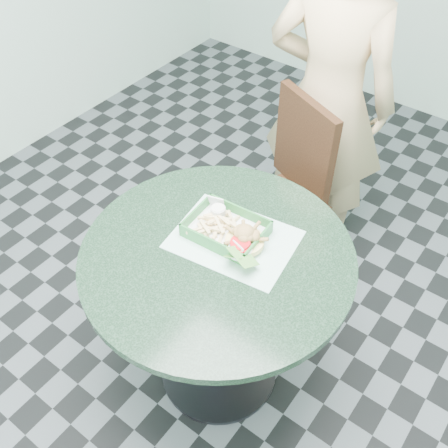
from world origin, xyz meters
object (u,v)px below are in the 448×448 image
Objects in this scene: sauce_ramekin at (219,214)px; food_basket at (226,235)px; cafe_table at (218,288)px; crab_sandwich at (243,241)px; diner_person at (331,86)px; dining_chair at (290,187)px.

food_basket is at bearing -34.30° from sauce_ramekin.
cafe_table is at bearing -55.37° from sauce_ramekin.
food_basket is 4.93× the size of sauce_ramekin.
crab_sandwich is (0.06, 0.07, 0.22)m from cafe_table.
crab_sandwich is (0.19, -0.92, -0.09)m from diner_person.
sauce_ramekin is (0.04, -0.86, -0.09)m from diner_person.
sauce_ramekin reaches higher than cafe_table.
diner_person reaches higher than crab_sandwich.
crab_sandwich is 2.49× the size of sauce_ramekin.
cafe_table is 7.06× the size of crab_sandwich.
cafe_table is at bearing -127.49° from crab_sandwich.
crab_sandwich is at bearing -51.24° from dining_chair.
food_basket reaches higher than cafe_table.
diner_person is 0.94m from crab_sandwich.
cafe_table is 0.27m from sauce_ramekin.
sauce_ramekin is at bearing 158.46° from crab_sandwich.
sauce_ramekin is (0.02, -0.55, 0.27)m from dining_chair.
diner_person is at bearing 92.84° from sauce_ramekin.
crab_sandwich is at bearing -10.48° from food_basket.
diner_person is (-0.02, 0.31, 0.36)m from dining_chair.
dining_chair is at bearing 83.14° from diner_person.
diner_person is at bearing 96.56° from food_basket.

